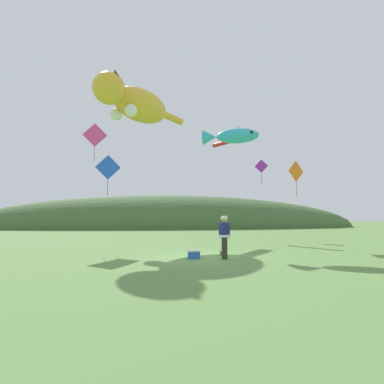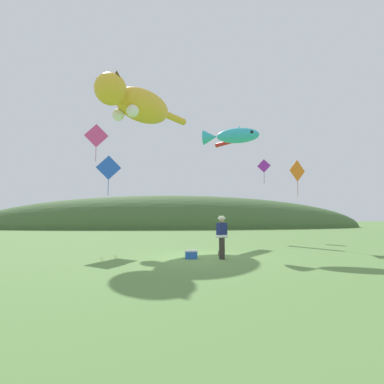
% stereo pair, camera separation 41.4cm
% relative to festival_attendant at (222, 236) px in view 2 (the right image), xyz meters
% --- Properties ---
extents(ground_plane, '(120.00, 120.00, 0.00)m').
position_rel_festival_attendant_xyz_m(ground_plane, '(-0.76, 0.70, -0.95)').
color(ground_plane, '#5B8442').
extents(distant_hill_ridge, '(54.14, 12.84, 8.90)m').
position_rel_festival_attendant_xyz_m(distant_hill_ridge, '(-0.76, 29.52, -0.95)').
color(distant_hill_ridge, '#426033').
rests_on(distant_hill_ridge, ground).
extents(festival_attendant, '(0.49, 0.42, 1.77)m').
position_rel_festival_attendant_xyz_m(festival_attendant, '(0.00, 0.00, 0.00)').
color(festival_attendant, '#332D28').
rests_on(festival_attendant, ground).
extents(kite_spool, '(0.15, 0.22, 0.22)m').
position_rel_festival_attendant_xyz_m(kite_spool, '(0.12, 0.98, -0.84)').
color(kite_spool, olive).
rests_on(kite_spool, ground).
extents(picnic_cooler, '(0.49, 0.33, 0.36)m').
position_rel_festival_attendant_xyz_m(picnic_cooler, '(-1.25, 0.22, -0.77)').
color(picnic_cooler, blue).
rests_on(picnic_cooler, ground).
extents(kite_giant_cat, '(6.98, 7.87, 2.96)m').
position_rel_festival_attendant_xyz_m(kite_giant_cat, '(-4.47, 10.55, 9.40)').
color(kite_giant_cat, gold).
extents(kite_fish_windsock, '(3.44, 1.93, 1.02)m').
position_rel_festival_attendant_xyz_m(kite_fish_windsock, '(1.61, 4.89, 5.54)').
color(kite_fish_windsock, '#33B2CC').
extents(kite_tube_streamer, '(1.87, 2.69, 0.44)m').
position_rel_festival_attendant_xyz_m(kite_tube_streamer, '(3.14, 12.88, 7.12)').
color(kite_tube_streamer, red).
extents(kite_diamond_orange, '(1.23, 0.55, 2.23)m').
position_rel_festival_attendant_xyz_m(kite_diamond_orange, '(5.70, 5.04, 3.51)').
color(kite_diamond_orange, orange).
extents(kite_diamond_blue, '(1.41, 0.21, 2.32)m').
position_rel_festival_attendant_xyz_m(kite_diamond_blue, '(-5.53, 5.15, 3.54)').
color(kite_diamond_blue, blue).
extents(kite_diamond_pink, '(1.53, 0.13, 2.43)m').
position_rel_festival_attendant_xyz_m(kite_diamond_pink, '(-6.70, 7.16, 5.92)').
color(kite_diamond_pink, '#E53F8C').
extents(kite_diamond_violet, '(0.97, 0.60, 2.02)m').
position_rel_festival_attendant_xyz_m(kite_diamond_violet, '(5.95, 11.67, 4.89)').
color(kite_diamond_violet, purple).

